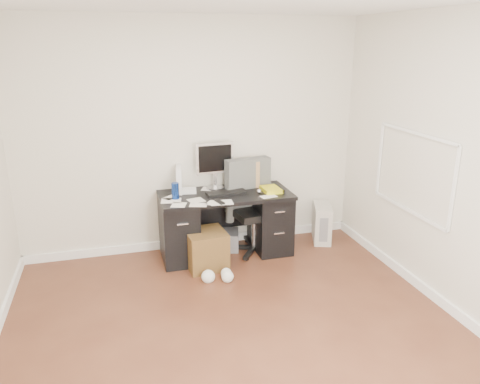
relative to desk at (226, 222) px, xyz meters
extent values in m
plane|color=#4B2518|center=(-0.30, -1.65, -0.40)|extent=(4.00, 4.00, 0.00)
cube|color=beige|center=(-0.30, 0.35, 0.95)|extent=(4.00, 0.02, 2.70)
cube|color=beige|center=(-0.30, -3.65, 0.95)|extent=(4.00, 0.02, 2.70)
cube|color=beige|center=(1.70, -1.65, 0.95)|extent=(0.02, 4.00, 2.70)
cube|color=white|center=(-0.30, 0.33, -0.35)|extent=(4.00, 0.03, 0.10)
cube|color=white|center=(1.69, -1.65, -0.35)|extent=(0.03, 4.00, 0.10)
cube|color=black|center=(0.00, 0.00, 0.33)|extent=(1.50, 0.70, 0.04)
cube|color=black|center=(-0.55, 0.00, -0.04)|extent=(0.40, 0.60, 0.71)
cube|color=black|center=(0.55, 0.00, -0.04)|extent=(0.40, 0.60, 0.71)
cube|color=black|center=(0.00, 0.33, 0.06)|extent=(0.70, 0.03, 0.51)
cube|color=black|center=(0.01, -0.01, 0.36)|extent=(0.47, 0.19, 0.03)
sphere|color=silver|center=(0.37, -0.11, 0.38)|extent=(0.07, 0.07, 0.06)
cylinder|color=navy|center=(-0.58, -0.04, 0.44)|extent=(0.09, 0.09, 0.18)
cube|color=white|center=(-0.50, 0.20, 0.50)|extent=(0.16, 0.28, 0.30)
cube|color=#A88651|center=(0.43, 0.23, 0.51)|extent=(0.21, 0.30, 0.32)
cube|color=yellow|center=(0.54, -0.07, 0.37)|extent=(0.22, 0.27, 0.05)
cube|color=#B5B0A3|center=(1.27, 0.07, -0.17)|extent=(0.35, 0.51, 0.46)
cube|color=silver|center=(0.68, -0.02, -0.23)|extent=(0.29, 0.24, 0.35)
cube|color=#462C15|center=(-0.30, -0.28, -0.19)|extent=(0.46, 0.46, 0.42)
cube|color=slate|center=(0.00, 0.14, -0.29)|extent=(0.44, 0.40, 0.22)
camera|label=1|loc=(-1.22, -4.95, 1.99)|focal=35.00mm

